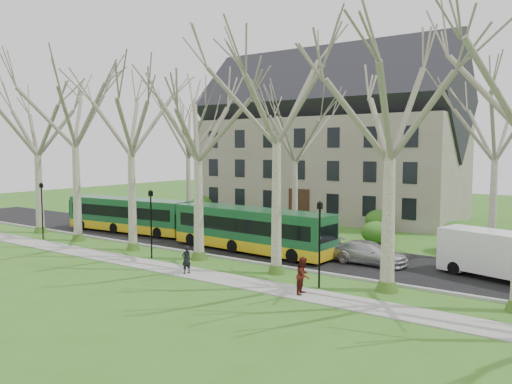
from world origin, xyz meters
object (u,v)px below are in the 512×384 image
at_px(bus_lead, 129,215).
at_px(sedan, 369,253).
at_px(pedestrian_b, 303,275).
at_px(bus_follow, 251,229).
at_px(pedestrian_a, 186,259).
at_px(van_a, 497,255).

distance_m(bus_lead, sedan, 20.92).
height_order(sedan, pedestrian_b, pedestrian_b).
height_order(bus_follow, pedestrian_a, bus_follow).
relative_size(bus_lead, van_a, 2.01).
height_order(sedan, van_a, van_a).
bearing_deg(pedestrian_b, bus_follow, 41.56).
bearing_deg(pedestrian_a, sedan, 149.36).
bearing_deg(van_a, pedestrian_b, -114.15).
distance_m(van_a, pedestrian_b, 10.96).
bearing_deg(van_a, bus_follow, -157.47).
bearing_deg(sedan, pedestrian_b, 179.20).
height_order(bus_follow, sedan, bus_follow).
bearing_deg(pedestrian_b, pedestrian_a, 84.38).
bearing_deg(van_a, pedestrian_a, -132.78).
bearing_deg(bus_follow, pedestrian_a, -81.79).
distance_m(bus_follow, pedestrian_b, 10.32).
bearing_deg(bus_follow, pedestrian_b, -36.84).
bearing_deg(bus_lead, van_a, -2.66).
xyz_separation_m(sedan, pedestrian_b, (-0.22, -7.76, 0.22)).
bearing_deg(pedestrian_a, van_a, 133.24).
xyz_separation_m(bus_lead, sedan, (20.90, 0.41, -0.78)).
bearing_deg(bus_lead, bus_follow, -7.47).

